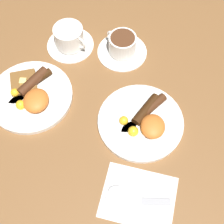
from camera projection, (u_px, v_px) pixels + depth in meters
name	position (u px, v px, depth m)	size (l,w,h in m)	color
ground_plane	(140.00, 123.00, 0.91)	(3.00, 3.00, 0.00)	brown
breakfast_plate_near	(142.00, 121.00, 0.89)	(0.25, 0.25, 0.05)	white
breakfast_plate_far	(31.00, 95.00, 0.93)	(0.25, 0.25, 0.05)	white
teacup_near	(122.00, 46.00, 1.00)	(0.16, 0.16, 0.07)	white
teacup_far	(69.00, 39.00, 1.01)	(0.16, 0.16, 0.08)	white
napkin	(138.00, 197.00, 0.80)	(0.15, 0.19, 0.01)	white
knife	(142.00, 201.00, 0.79)	(0.03, 0.17, 0.01)	silver
spoon	(124.00, 191.00, 0.80)	(0.03, 0.16, 0.01)	silver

